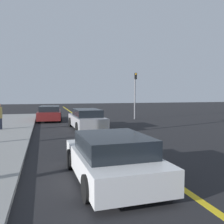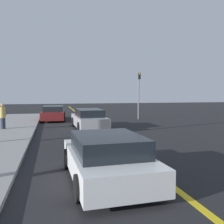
{
  "view_description": "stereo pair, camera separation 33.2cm",
  "coord_description": "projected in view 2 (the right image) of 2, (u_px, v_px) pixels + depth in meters",
  "views": [
    {
      "loc": [
        -3.21,
        4.91,
        2.31
      ],
      "look_at": [
        -0.24,
        15.69,
        1.46
      ],
      "focal_mm": 40.0,
      "sensor_mm": 36.0,
      "label": 1
    },
    {
      "loc": [
        -2.89,
        4.82,
        2.31
      ],
      "look_at": [
        -0.24,
        15.69,
        1.46
      ],
      "focal_mm": 40.0,
      "sensor_mm": 36.0,
      "label": 2
    }
  ],
  "objects": [
    {
      "name": "road_center_line",
      "position": [
        106.0,
        135.0,
        13.62
      ],
      "size": [
        0.2,
        60.0,
        0.01
      ],
      "color": "gold",
      "rests_on": "ground_plane"
    },
    {
      "name": "car_far_distant",
      "position": [
        89.0,
        119.0,
        16.06
      ],
      "size": [
        1.96,
        4.65,
        1.29
      ],
      "rotation": [
        0.0,
        0.0,
        0.03
      ],
      "color": "#9E9EA3",
      "rests_on": "ground_plane"
    },
    {
      "name": "pedestrian_mid_group",
      "position": [
        3.0,
        116.0,
        15.18
      ],
      "size": [
        0.34,
        0.34,
        1.56
      ],
      "color": "#282D3D",
      "rests_on": "sidewalk_left"
    },
    {
      "name": "car_parked_left_lot",
      "position": [
        53.0,
        113.0,
        21.09
      ],
      "size": [
        2.13,
        4.51,
        1.24
      ],
      "rotation": [
        0.0,
        0.0,
        -0.06
      ],
      "color": "maroon",
      "rests_on": "ground_plane"
    },
    {
      "name": "car_ahead_center",
      "position": [
        107.0,
        158.0,
        6.62
      ],
      "size": [
        2.11,
        4.05,
        1.23
      ],
      "rotation": [
        0.0,
        0.0,
        0.03
      ],
      "color": "silver",
      "rests_on": "ground_plane"
    },
    {
      "name": "traffic_light",
      "position": [
        139.0,
        91.0,
        21.92
      ],
      "size": [
        0.18,
        0.4,
        4.07
      ],
      "color": "slate",
      "rests_on": "ground_plane"
    }
  ]
}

